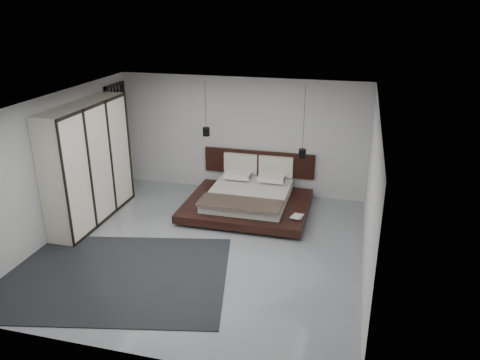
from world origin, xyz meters
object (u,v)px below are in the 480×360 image
(bed, at_px, (249,198))
(wardrobe, at_px, (88,163))
(rug, at_px, (114,276))
(pendant_left, at_px, (206,131))
(lattice_screen, at_px, (119,137))
(pendant_right, at_px, (302,153))

(bed, xyz_separation_m, wardrobe, (-3.15, -1.28, 0.98))
(wardrobe, height_order, rug, wardrobe)
(pendant_left, height_order, wardrobe, pendant_left)
(lattice_screen, bearing_deg, wardrobe, -82.12)
(pendant_right, distance_m, wardrobe, 4.58)
(pendant_right, xyz_separation_m, rug, (-2.72, -3.67, -1.29))
(bed, bearing_deg, rug, -116.37)
(lattice_screen, distance_m, pendant_right, 4.51)
(lattice_screen, height_order, wardrobe, lattice_screen)
(pendant_left, bearing_deg, lattice_screen, 176.96)
(bed, distance_m, rug, 3.64)
(bed, height_order, rug, bed)
(bed, relative_size, wardrobe, 1.05)
(lattice_screen, distance_m, wardrobe, 1.84)
(lattice_screen, xyz_separation_m, wardrobe, (0.25, -1.82, -0.04))
(pendant_left, bearing_deg, rug, -97.82)
(pendant_left, relative_size, rug, 0.33)
(pendant_left, height_order, rug, pendant_left)
(lattice_screen, relative_size, rug, 0.68)
(lattice_screen, relative_size, bed, 0.96)
(pendant_left, distance_m, rug, 4.05)
(bed, xyz_separation_m, rug, (-1.61, -3.25, -0.27))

